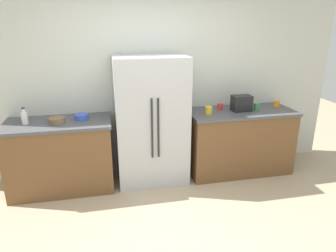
{
  "coord_description": "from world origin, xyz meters",
  "views": [
    {
      "loc": [
        -0.63,
        -2.44,
        2.11
      ],
      "look_at": [
        -0.01,
        0.42,
        1.11
      ],
      "focal_mm": 32.57,
      "sensor_mm": 36.0,
      "label": 1
    }
  ],
  "objects_px": {
    "refrigerator": "(151,121)",
    "cup_c": "(257,106)",
    "toaster": "(241,103)",
    "bowl_b": "(57,120)",
    "bottle_a": "(24,117)",
    "cup_b": "(220,107)",
    "bowl_a": "(82,117)",
    "cup_a": "(209,110)",
    "cup_d": "(277,104)"
  },
  "relations": [
    {
      "from": "bowl_a",
      "to": "cup_d",
      "type": "bearing_deg",
      "value": 0.83
    },
    {
      "from": "toaster",
      "to": "bottle_a",
      "type": "height_order",
      "value": "toaster"
    },
    {
      "from": "toaster",
      "to": "cup_b",
      "type": "distance_m",
      "value": 0.3
    },
    {
      "from": "bottle_a",
      "to": "cup_a",
      "type": "bearing_deg",
      "value": -1.22
    },
    {
      "from": "cup_a",
      "to": "bowl_a",
      "type": "xyz_separation_m",
      "value": [
        -1.68,
        0.1,
        -0.02
      ]
    },
    {
      "from": "refrigerator",
      "to": "bottle_a",
      "type": "distance_m",
      "value": 1.57
    },
    {
      "from": "cup_c",
      "to": "bowl_b",
      "type": "xyz_separation_m",
      "value": [
        -2.71,
        -0.02,
        -0.01
      ]
    },
    {
      "from": "refrigerator",
      "to": "cup_c",
      "type": "height_order",
      "value": "refrigerator"
    },
    {
      "from": "bottle_a",
      "to": "cup_a",
      "type": "xyz_separation_m",
      "value": [
        2.35,
        -0.05,
        -0.03
      ]
    },
    {
      "from": "bottle_a",
      "to": "toaster",
      "type": "bearing_deg",
      "value": -0.1
    },
    {
      "from": "cup_d",
      "to": "bowl_b",
      "type": "distance_m",
      "value": 3.09
    },
    {
      "from": "refrigerator",
      "to": "cup_c",
      "type": "relative_size",
      "value": 18.75
    },
    {
      "from": "cup_c",
      "to": "bowl_b",
      "type": "distance_m",
      "value": 2.71
    },
    {
      "from": "cup_b",
      "to": "cup_d",
      "type": "xyz_separation_m",
      "value": [
        0.88,
        -0.02,
        -0.0
      ]
    },
    {
      "from": "bottle_a",
      "to": "bowl_a",
      "type": "xyz_separation_m",
      "value": [
        0.67,
        0.05,
        -0.05
      ]
    },
    {
      "from": "refrigerator",
      "to": "cup_a",
      "type": "relative_size",
      "value": 16.87
    },
    {
      "from": "cup_b",
      "to": "bowl_a",
      "type": "distance_m",
      "value": 1.91
    },
    {
      "from": "cup_d",
      "to": "bowl_b",
      "type": "bearing_deg",
      "value": -177.96
    },
    {
      "from": "cup_a",
      "to": "refrigerator",
      "type": "bearing_deg",
      "value": 175.58
    },
    {
      "from": "refrigerator",
      "to": "toaster",
      "type": "xyz_separation_m",
      "value": [
        1.28,
        -0.02,
        0.18
      ]
    },
    {
      "from": "bottle_a",
      "to": "cup_b",
      "type": "distance_m",
      "value": 2.58
    },
    {
      "from": "cup_a",
      "to": "cup_b",
      "type": "distance_m",
      "value": 0.28
    },
    {
      "from": "bottle_a",
      "to": "bowl_a",
      "type": "relative_size",
      "value": 1.2
    },
    {
      "from": "cup_a",
      "to": "bowl_a",
      "type": "distance_m",
      "value": 1.69
    },
    {
      "from": "cup_c",
      "to": "bowl_b",
      "type": "relative_size",
      "value": 0.47
    },
    {
      "from": "cup_b",
      "to": "cup_c",
      "type": "xyz_separation_m",
      "value": [
        0.51,
        -0.11,
        0.0
      ]
    },
    {
      "from": "cup_b",
      "to": "cup_c",
      "type": "distance_m",
      "value": 0.52
    },
    {
      "from": "refrigerator",
      "to": "toaster",
      "type": "height_order",
      "value": "refrigerator"
    },
    {
      "from": "cup_c",
      "to": "cup_d",
      "type": "height_order",
      "value": "cup_c"
    },
    {
      "from": "bowl_a",
      "to": "bowl_b",
      "type": "bearing_deg",
      "value": -166.71
    },
    {
      "from": "refrigerator",
      "to": "bowl_b",
      "type": "height_order",
      "value": "refrigerator"
    },
    {
      "from": "cup_a",
      "to": "bowl_b",
      "type": "xyz_separation_m",
      "value": [
        -1.98,
        0.03,
        -0.02
      ]
    },
    {
      "from": "toaster",
      "to": "cup_a",
      "type": "bearing_deg",
      "value": -174.83
    },
    {
      "from": "toaster",
      "to": "bowl_a",
      "type": "distance_m",
      "value": 2.18
    },
    {
      "from": "cup_d",
      "to": "bottle_a",
      "type": "bearing_deg",
      "value": -178.51
    },
    {
      "from": "bottle_a",
      "to": "cup_d",
      "type": "distance_m",
      "value": 3.46
    },
    {
      "from": "bottle_a",
      "to": "cup_c",
      "type": "relative_size",
      "value": 2.27
    },
    {
      "from": "toaster",
      "to": "refrigerator",
      "type": "bearing_deg",
      "value": 179.29
    },
    {
      "from": "toaster",
      "to": "bottle_a",
      "type": "bearing_deg",
      "value": 179.9
    },
    {
      "from": "refrigerator",
      "to": "bowl_a",
      "type": "distance_m",
      "value": 0.9
    },
    {
      "from": "toaster",
      "to": "bowl_b",
      "type": "height_order",
      "value": "toaster"
    },
    {
      "from": "toaster",
      "to": "cup_c",
      "type": "height_order",
      "value": "toaster"
    },
    {
      "from": "refrigerator",
      "to": "cup_b",
      "type": "distance_m",
      "value": 1.02
    },
    {
      "from": "cup_b",
      "to": "bowl_a",
      "type": "xyz_separation_m",
      "value": [
        -1.91,
        -0.06,
        -0.01
      ]
    },
    {
      "from": "bowl_a",
      "to": "cup_c",
      "type": "bearing_deg",
      "value": -1.11
    },
    {
      "from": "cup_a",
      "to": "bowl_a",
      "type": "relative_size",
      "value": 0.59
    },
    {
      "from": "toaster",
      "to": "cup_b",
      "type": "bearing_deg",
      "value": 157.15
    },
    {
      "from": "toaster",
      "to": "cup_c",
      "type": "bearing_deg",
      "value": 1.75
    },
    {
      "from": "bottle_a",
      "to": "cup_d",
      "type": "xyz_separation_m",
      "value": [
        3.46,
        0.09,
        -0.04
      ]
    },
    {
      "from": "bottle_a",
      "to": "cup_b",
      "type": "height_order",
      "value": "bottle_a"
    }
  ]
}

